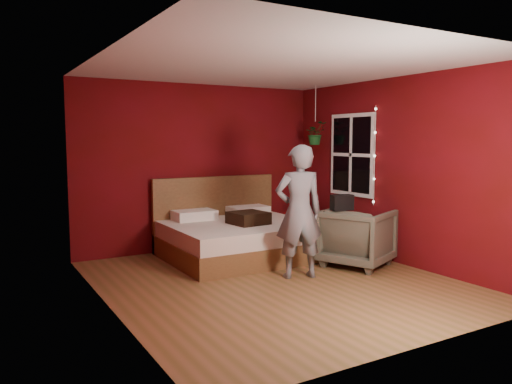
# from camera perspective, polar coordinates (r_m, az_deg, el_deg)

# --- Properties ---
(floor) EXTENTS (4.50, 4.50, 0.00)m
(floor) POSITION_cam_1_polar(r_m,az_deg,el_deg) (6.22, 2.25, -10.19)
(floor) COLOR brown
(floor) RESTS_ON ground
(room_walls) EXTENTS (4.04, 4.54, 2.62)m
(room_walls) POSITION_cam_1_polar(r_m,az_deg,el_deg) (5.97, 2.32, 5.47)
(room_walls) COLOR #630A13
(room_walls) RESTS_ON ground
(window) EXTENTS (0.05, 0.97, 1.27)m
(window) POSITION_cam_1_polar(r_m,az_deg,el_deg) (7.88, 10.89, 4.19)
(window) COLOR white
(window) RESTS_ON room_walls
(fairy_lights) EXTENTS (0.04, 0.04, 1.45)m
(fairy_lights) POSITION_cam_1_polar(r_m,az_deg,el_deg) (7.47, 13.40, 4.05)
(fairy_lights) COLOR silver
(fairy_lights) RESTS_ON room_walls
(bed) EXTENTS (2.09, 1.77, 1.15)m
(bed) POSITION_cam_1_polar(r_m,az_deg,el_deg) (7.44, -2.18, -5.12)
(bed) COLOR brown
(bed) RESTS_ON ground
(person) EXTENTS (0.70, 0.56, 1.67)m
(person) POSITION_cam_1_polar(r_m,az_deg,el_deg) (6.26, 4.92, -2.26)
(person) COLOR slate
(person) RESTS_ON ground
(armchair) EXTENTS (1.15, 1.14, 0.80)m
(armchair) POSITION_cam_1_polar(r_m,az_deg,el_deg) (7.02, 11.47, -5.09)
(armchair) COLOR #575544
(armchair) RESTS_ON ground
(handbag) EXTENTS (0.31, 0.20, 0.21)m
(handbag) POSITION_cam_1_polar(r_m,az_deg,el_deg) (6.75, 9.79, -1.18)
(handbag) COLOR black
(handbag) RESTS_ON armchair
(throw_pillow) EXTENTS (0.54, 0.54, 0.17)m
(throw_pillow) POSITION_cam_1_polar(r_m,az_deg,el_deg) (7.21, -0.89, -2.98)
(throw_pillow) COLOR black
(throw_pillow) RESTS_ON bed
(hanging_plant) EXTENTS (0.36, 0.32, 0.95)m
(hanging_plant) POSITION_cam_1_polar(r_m,az_deg,el_deg) (8.19, 6.78, 6.69)
(hanging_plant) COLOR silver
(hanging_plant) RESTS_ON room_walls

